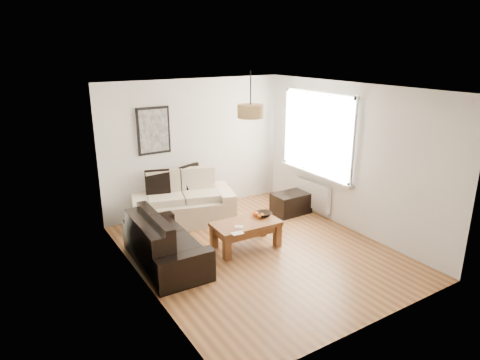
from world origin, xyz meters
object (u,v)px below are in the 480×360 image
ottoman (291,203)px  sofa_leather (165,241)px  loveseat_cream (183,198)px  coffee_table (246,235)px

ottoman → sofa_leather: bearing=-168.7°
loveseat_cream → sofa_leather: bearing=-108.3°
coffee_table → ottoman: 1.74m
sofa_leather → coffee_table: 1.34m
loveseat_cream → ottoman: loveseat_cream is taller
loveseat_cream → coffee_table: (0.42, -1.53, -0.23)m
ottoman → coffee_table: bearing=-153.7°
sofa_leather → coffee_table: (1.32, -0.19, -0.15)m
sofa_leather → ottoman: size_ratio=2.37×
sofa_leather → coffee_table: bearing=-96.7°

